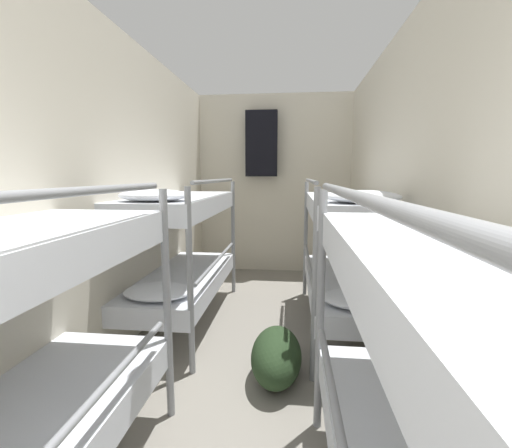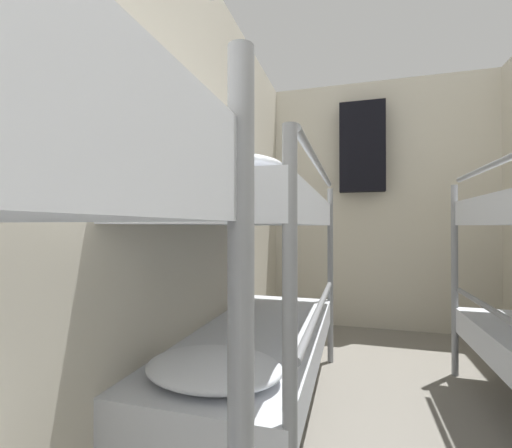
% 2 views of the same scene
% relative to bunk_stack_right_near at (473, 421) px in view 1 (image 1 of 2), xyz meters
% --- Properties ---
extents(wall_left, '(0.06, 5.61, 2.54)m').
position_rel_bunk_stack_right_near_xyz_m(wall_left, '(-1.86, 1.36, 0.50)').
color(wall_left, beige).
rests_on(wall_left, ground_plane).
extents(wall_right, '(0.06, 5.61, 2.54)m').
position_rel_bunk_stack_right_near_xyz_m(wall_right, '(0.36, 1.36, 0.50)').
color(wall_right, beige).
rests_on(wall_right, ground_plane).
extents(wall_back, '(2.28, 0.06, 2.54)m').
position_rel_bunk_stack_right_near_xyz_m(wall_back, '(-0.75, 4.13, 0.50)').
color(wall_back, beige).
rests_on(wall_back, ground_plane).
extents(bunk_stack_right_near, '(0.68, 1.78, 1.37)m').
position_rel_bunk_stack_right_near_xyz_m(bunk_stack_right_near, '(0.00, 0.00, 0.00)').
color(bunk_stack_right_near, gray).
rests_on(bunk_stack_right_near, ground_plane).
extents(bunk_stack_left_far, '(0.68, 1.78, 1.37)m').
position_rel_bunk_stack_right_near_xyz_m(bunk_stack_left_far, '(-1.50, 2.17, 0.00)').
color(bunk_stack_left_far, gray).
rests_on(bunk_stack_left_far, ground_plane).
extents(bunk_stack_right_far, '(0.68, 1.78, 1.37)m').
position_rel_bunk_stack_right_near_xyz_m(bunk_stack_right_far, '(0.00, 2.17, 0.00)').
color(bunk_stack_right_far, gray).
rests_on(bunk_stack_right_far, ground_plane).
extents(duffel_bag, '(0.35, 0.61, 0.35)m').
position_rel_bunk_stack_right_near_xyz_m(duffel_bag, '(-0.57, 1.34, -0.60)').
color(duffel_bag, '#23381E').
rests_on(duffel_bag, ground_plane).
extents(hanging_coat, '(0.44, 0.12, 0.90)m').
position_rel_bunk_stack_right_near_xyz_m(hanging_coat, '(-0.92, 3.98, 1.07)').
color(hanging_coat, black).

